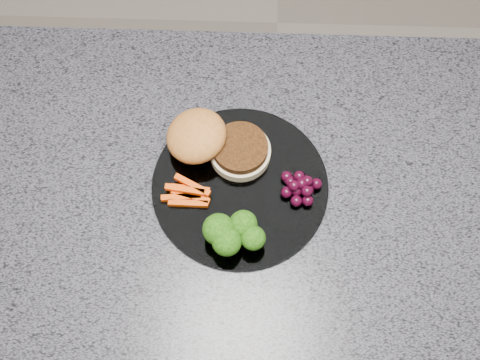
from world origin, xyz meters
The scene contains 8 objects.
room centered at (0.00, 0.00, 1.35)m, with size 4.02×4.02×2.70m.
island_cabinet centered at (0.00, 0.00, 0.43)m, with size 1.20×0.60×0.86m, color brown.
countertop centered at (0.00, 0.00, 0.88)m, with size 1.20×0.60×0.04m, color #4A4953.
plate centered at (-0.09, 0.02, 0.90)m, with size 0.26×0.26×0.01m, color white.
burger centered at (-0.13, 0.08, 0.93)m, with size 0.16×0.11×0.05m.
carrot_sticks centered at (-0.17, 0.01, 0.91)m, with size 0.07×0.05×0.02m.
broccoli centered at (-0.10, -0.06, 0.94)m, with size 0.09×0.07×0.05m.
grape_bunch centered at (0.00, 0.02, 0.92)m, with size 0.06×0.05×0.03m.
Camera 1 is at (-0.08, -0.36, 1.81)m, focal length 50.00 mm.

